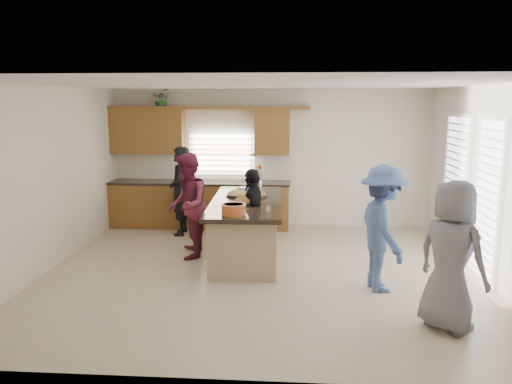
# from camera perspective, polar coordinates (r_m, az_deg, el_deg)

# --- Properties ---
(floor) EXTENTS (6.50, 6.50, 0.00)m
(floor) POSITION_cam_1_polar(r_m,az_deg,el_deg) (7.70, 0.57, -9.12)
(floor) COLOR #C6AD93
(floor) RESTS_ON ground
(room_shell) EXTENTS (6.52, 6.02, 2.81)m
(room_shell) POSITION_cam_1_polar(r_m,az_deg,el_deg) (7.28, 0.59, 5.12)
(room_shell) COLOR silver
(room_shell) RESTS_ON ground
(back_cabinetry) EXTENTS (4.08, 0.66, 2.46)m
(back_cabinetry) POSITION_cam_1_polar(r_m,az_deg,el_deg) (10.29, -6.67, 1.05)
(back_cabinetry) COLOR brown
(back_cabinetry) RESTS_ON ground
(right_wall_glazing) EXTENTS (0.06, 4.00, 2.25)m
(right_wall_glazing) POSITION_cam_1_polar(r_m,az_deg,el_deg) (7.73, 25.09, 0.26)
(right_wall_glazing) COLOR white
(right_wall_glazing) RESTS_ON ground
(island) EXTENTS (1.22, 2.73, 0.95)m
(island) POSITION_cam_1_polar(r_m,az_deg,el_deg) (8.33, -1.07, -4.33)
(island) COLOR tan
(island) RESTS_ON ground
(platter_front) EXTENTS (0.42, 0.42, 0.17)m
(platter_front) POSITION_cam_1_polar(r_m,az_deg,el_deg) (8.01, -1.15, -1.08)
(platter_front) COLOR black
(platter_front) RESTS_ON island
(platter_mid) EXTENTS (0.39, 0.39, 0.16)m
(platter_mid) POSITION_cam_1_polar(r_m,az_deg,el_deg) (8.55, -0.00, -0.34)
(platter_mid) COLOR black
(platter_mid) RESTS_ON island
(platter_back) EXTENTS (0.41, 0.41, 0.17)m
(platter_back) POSITION_cam_1_polar(r_m,az_deg,el_deg) (8.60, -2.08, -0.29)
(platter_back) COLOR black
(platter_back) RESTS_ON island
(salad_bowl) EXTENTS (0.35, 0.35, 0.16)m
(salad_bowl) POSITION_cam_1_polar(r_m,az_deg,el_deg) (7.20, -2.58, -1.93)
(salad_bowl) COLOR #C95724
(salad_bowl) RESTS_ON island
(clear_cup) EXTENTS (0.07, 0.07, 0.09)m
(clear_cup) POSITION_cam_1_polar(r_m,az_deg,el_deg) (7.40, 1.41, -1.88)
(clear_cup) COLOR white
(clear_cup) RESTS_ON island
(plate_stack) EXTENTS (0.22, 0.22, 0.05)m
(plate_stack) POSITION_cam_1_polar(r_m,az_deg,el_deg) (9.21, -1.46, 0.42)
(plate_stack) COLOR #B387C4
(plate_stack) RESTS_ON island
(flower_vase) EXTENTS (0.14, 0.14, 0.42)m
(flower_vase) POSITION_cam_1_polar(r_m,az_deg,el_deg) (9.40, 0.38, 1.86)
(flower_vase) COLOR silver
(flower_vase) RESTS_ON island
(potted_plant) EXTENTS (0.41, 0.37, 0.42)m
(potted_plant) POSITION_cam_1_polar(r_m,az_deg,el_deg) (10.40, -10.72, 10.45)
(potted_plant) COLOR #2A6829
(potted_plant) RESTS_ON back_cabinetry
(woman_left_back) EXTENTS (0.45, 0.65, 1.71)m
(woman_left_back) POSITION_cam_1_polar(r_m,az_deg,el_deg) (9.71, -8.66, 0.11)
(woman_left_back) COLOR black
(woman_left_back) RESTS_ON ground
(woman_left_mid) EXTENTS (0.78, 0.93, 1.74)m
(woman_left_mid) POSITION_cam_1_polar(r_m,az_deg,el_deg) (8.27, -7.89, -1.56)
(woman_left_mid) COLOR maroon
(woman_left_mid) RESTS_ON ground
(woman_left_front) EXTENTS (0.49, 0.93, 1.51)m
(woman_left_front) POSITION_cam_1_polar(r_m,az_deg,el_deg) (8.07, -0.40, -2.60)
(woman_left_front) COLOR black
(woman_left_front) RESTS_ON ground
(woman_right_back) EXTENTS (0.83, 1.22, 1.73)m
(woman_right_back) POSITION_cam_1_polar(r_m,az_deg,el_deg) (6.98, 14.25, -4.06)
(woman_right_back) COLOR #3F598A
(woman_right_back) RESTS_ON ground
(woman_right_front) EXTENTS (0.96, 1.00, 1.73)m
(woman_right_front) POSITION_cam_1_polar(r_m,az_deg,el_deg) (6.02, 21.44, -6.83)
(woman_right_front) COLOR slate
(woman_right_front) RESTS_ON ground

